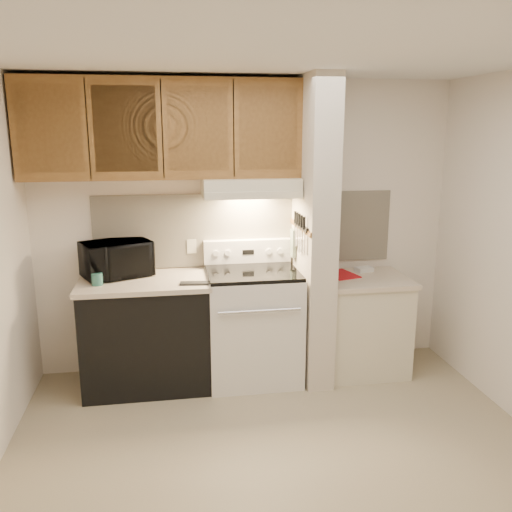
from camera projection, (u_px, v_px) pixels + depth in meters
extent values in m
plane|color=tan|center=(280.00, 454.00, 3.57)|extent=(3.60, 3.60, 0.00)
plane|color=white|center=(285.00, 53.00, 2.99)|extent=(3.60, 3.60, 0.00)
cube|color=white|center=(246.00, 227.00, 4.72)|extent=(3.60, 2.50, 0.02)
cube|color=beige|center=(247.00, 229.00, 4.71)|extent=(2.60, 0.02, 0.63)
cube|color=silver|center=(253.00, 326.00, 4.57)|extent=(0.76, 0.65, 0.92)
cube|color=black|center=(259.00, 336.00, 4.26)|extent=(0.50, 0.01, 0.30)
cylinder|color=silver|center=(260.00, 311.00, 4.17)|extent=(0.65, 0.02, 0.02)
cube|color=black|center=(253.00, 272.00, 4.46)|extent=(0.74, 0.64, 0.03)
cube|color=silver|center=(248.00, 251.00, 4.71)|extent=(0.76, 0.08, 0.20)
cube|color=black|center=(248.00, 252.00, 4.66)|extent=(0.10, 0.01, 0.04)
cylinder|color=silver|center=(216.00, 253.00, 4.62)|extent=(0.05, 0.02, 0.05)
cylinder|color=silver|center=(228.00, 253.00, 4.63)|extent=(0.05, 0.02, 0.05)
cylinder|color=silver|center=(269.00, 251.00, 4.69)|extent=(0.05, 0.02, 0.05)
cylinder|color=silver|center=(280.00, 251.00, 4.71)|extent=(0.05, 0.02, 0.05)
cube|color=black|center=(147.00, 335.00, 4.45)|extent=(1.00, 0.63, 0.87)
cube|color=beige|center=(144.00, 282.00, 4.34)|extent=(1.04, 0.67, 0.04)
cube|color=black|center=(195.00, 283.00, 4.20)|extent=(0.24, 0.10, 0.02)
cylinder|color=#2D685D|center=(97.00, 279.00, 4.17)|extent=(0.10, 0.10, 0.10)
cube|color=beige|center=(192.00, 246.00, 4.65)|extent=(0.08, 0.01, 0.12)
imported|color=black|center=(116.00, 259.00, 4.40)|extent=(0.62, 0.54, 0.29)
cube|color=beige|center=(314.00, 233.00, 4.46)|extent=(0.22, 0.70, 2.50)
cube|color=brown|center=(300.00, 227.00, 4.43)|extent=(0.01, 0.70, 0.04)
cube|color=black|center=(301.00, 226.00, 4.38)|extent=(0.02, 0.42, 0.04)
cube|color=silver|center=(304.00, 242.00, 4.25)|extent=(0.01, 0.03, 0.16)
cylinder|color=black|center=(304.00, 223.00, 4.22)|extent=(0.02, 0.02, 0.10)
cube|color=silver|center=(301.00, 241.00, 4.33)|extent=(0.01, 0.04, 0.18)
cylinder|color=black|center=(302.00, 221.00, 4.30)|extent=(0.02, 0.02, 0.10)
cube|color=silver|center=(299.00, 241.00, 4.40)|extent=(0.01, 0.04, 0.20)
cylinder|color=black|center=(299.00, 220.00, 4.37)|extent=(0.02, 0.02, 0.10)
cube|color=silver|center=(297.00, 236.00, 4.48)|extent=(0.01, 0.04, 0.16)
cylinder|color=black|center=(297.00, 218.00, 4.44)|extent=(0.02, 0.02, 0.10)
cube|color=silver|center=(295.00, 236.00, 4.55)|extent=(0.01, 0.04, 0.18)
cylinder|color=black|center=(295.00, 217.00, 4.51)|extent=(0.02, 0.02, 0.10)
cube|color=gray|center=(293.00, 243.00, 4.63)|extent=(0.03, 0.10, 0.24)
cube|color=beige|center=(362.00, 326.00, 4.73)|extent=(0.70, 0.60, 0.81)
cube|color=beige|center=(365.00, 279.00, 4.63)|extent=(0.74, 0.64, 0.04)
cube|color=#B51219|center=(341.00, 274.00, 4.69)|extent=(0.30, 0.35, 0.01)
cube|color=white|center=(364.00, 269.00, 4.80)|extent=(0.17, 0.13, 0.04)
cube|color=beige|center=(250.00, 187.00, 4.42)|extent=(0.78, 0.44, 0.15)
cube|color=beige|center=(254.00, 195.00, 4.23)|extent=(0.78, 0.04, 0.06)
cube|color=brown|center=(162.00, 129.00, 4.25)|extent=(2.18, 0.33, 0.77)
cube|color=brown|center=(49.00, 129.00, 3.96)|extent=(0.46, 0.01, 0.63)
cube|color=black|center=(88.00, 129.00, 4.01)|extent=(0.01, 0.01, 0.73)
cube|color=brown|center=(125.00, 129.00, 4.05)|extent=(0.46, 0.01, 0.63)
cube|color=black|center=(162.00, 129.00, 4.09)|extent=(0.01, 0.01, 0.73)
cube|color=brown|center=(198.00, 129.00, 4.14)|extent=(0.46, 0.01, 0.63)
cube|color=black|center=(234.00, 129.00, 4.18)|extent=(0.01, 0.01, 0.73)
cube|color=brown|center=(268.00, 129.00, 4.22)|extent=(0.46, 0.01, 0.63)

